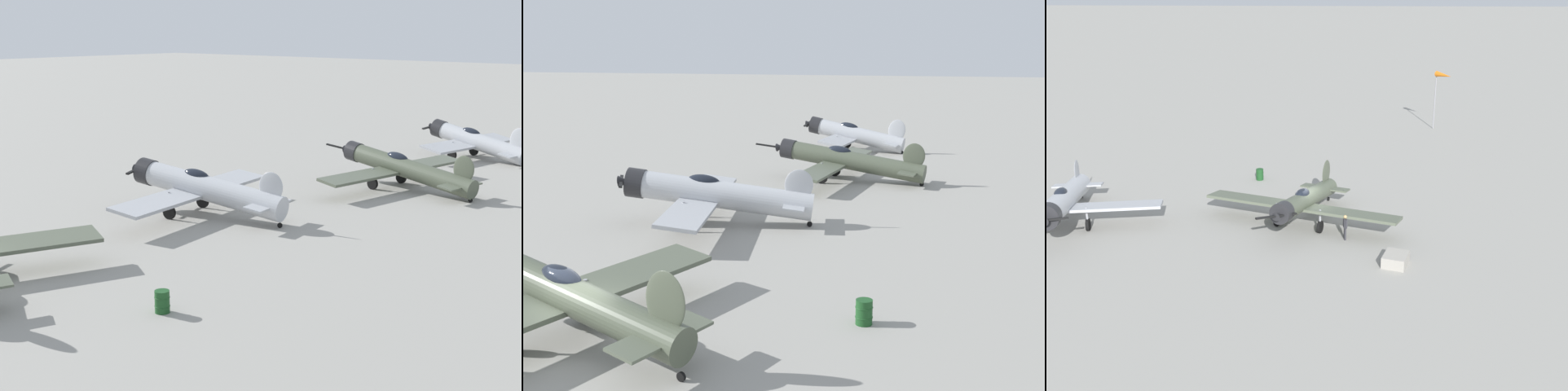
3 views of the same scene
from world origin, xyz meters
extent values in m
plane|color=gray|center=(0.00, 0.00, 0.00)|extent=(400.00, 400.00, 0.00)
cylinder|color=#4C5442|center=(0.00, 0.00, 1.58)|extent=(4.06, 8.48, 2.25)
cylinder|color=#232326|center=(1.38, 3.81, 2.09)|extent=(1.58, 1.44, 1.40)
cone|color=#232326|center=(1.61, 4.42, 2.17)|extent=(0.72, 0.76, 0.61)
cube|color=black|center=(1.66, 4.56, 2.17)|extent=(2.39, 1.75, 0.40)
ellipsoid|color=black|center=(0.29, 0.80, 2.20)|extent=(1.32, 1.92, 0.89)
cube|color=#565E4C|center=(0.35, 0.96, 1.38)|extent=(12.86, 6.17, 0.41)
ellipsoid|color=#4C5442|center=(-1.22, -3.35, 2.29)|extent=(0.70, 1.65, 2.00)
cube|color=#565E4C|center=(-1.15, -3.17, 1.22)|extent=(3.57, 2.20, 0.24)
cylinder|color=#999BA0|center=(-0.89, 1.95, 0.98)|extent=(0.14, 0.14, 1.16)
cylinder|color=black|center=(-0.89, 1.95, 0.40)|extent=(0.46, 0.82, 0.80)
cylinder|color=#999BA0|center=(1.93, 0.92, 0.98)|extent=(0.14, 0.14, 1.16)
cylinder|color=black|center=(1.93, 0.92, 0.40)|extent=(0.46, 0.82, 0.80)
cylinder|color=black|center=(-1.39, -3.83, 0.14)|extent=(0.19, 0.30, 0.28)
cylinder|color=#B7BABF|center=(15.91, 0.71, 1.63)|extent=(3.00, 9.78, 2.62)
cylinder|color=#232326|center=(15.16, 5.23, 2.21)|extent=(1.71, 1.33, 1.66)
ellipsoid|color=black|center=(15.75, 1.65, 2.36)|extent=(1.04, 1.87, 0.89)
cube|color=#ADAFB5|center=(15.72, 1.84, 1.38)|extent=(12.78, 4.05, 0.43)
ellipsoid|color=#B7BABF|center=(16.57, -3.26, 2.23)|extent=(0.39, 1.69, 1.80)
cube|color=#ADAFB5|center=(16.53, -3.06, 1.24)|extent=(3.53, 1.64, 0.24)
cylinder|color=#999BA0|center=(14.03, 2.14, 1.00)|extent=(0.14, 0.14, 1.20)
cylinder|color=black|center=(14.03, 2.14, 0.40)|extent=(0.33, 0.82, 0.80)
cylinder|color=black|center=(16.66, -3.83, 0.14)|extent=(0.14, 0.29, 0.28)
cylinder|color=#2D2D33|center=(-2.47, 3.07, 0.41)|extent=(0.12, 0.12, 0.81)
cylinder|color=#2D2D33|center=(-2.44, 2.78, 0.41)|extent=(0.12, 0.12, 0.81)
cube|color=#2D2D33|center=(-2.46, 2.92, 1.10)|extent=(0.27, 0.46, 0.58)
sphere|color=tan|center=(-2.46, 2.92, 1.51)|extent=(0.21, 0.21, 0.21)
cylinder|color=#2D2D33|center=(-2.49, 3.19, 1.12)|extent=(0.09, 0.09, 0.54)
cylinder|color=#2D2D33|center=(-2.43, 2.65, 1.12)|extent=(0.09, 0.09, 0.54)
cube|color=#9E998E|center=(-5.28, 6.38, 0.33)|extent=(1.76, 1.94, 0.66)
cylinder|color=#19471E|center=(4.05, -8.33, 0.44)|extent=(0.58, 0.58, 0.88)
torus|color=#19471E|center=(4.05, -8.33, 0.62)|extent=(0.61, 0.61, 0.04)
torus|color=#19471E|center=(4.05, -8.33, 0.26)|extent=(0.61, 0.61, 0.04)
cylinder|color=gray|center=(-12.02, -25.14, 2.88)|extent=(0.10, 0.10, 5.76)
cone|color=orange|center=(-12.59, -24.29, 5.61)|extent=(1.61, 2.01, 0.56)
camera|label=1|loc=(-14.30, -29.11, 10.77)|focal=52.34mm
camera|label=2|loc=(-18.91, -11.11, 9.39)|focal=49.20mm
camera|label=3|loc=(-1.44, 39.85, 16.59)|focal=44.50mm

